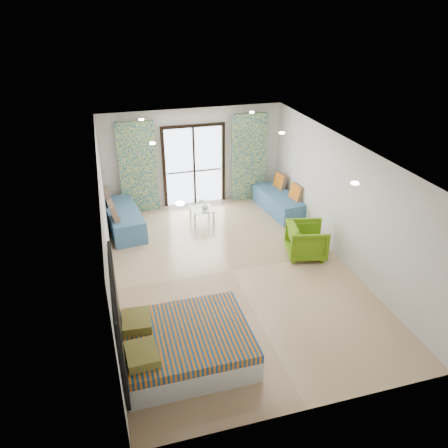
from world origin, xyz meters
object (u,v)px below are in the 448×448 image
object	(u,v)px
coffee_table	(202,210)
armchair	(307,239)
daybed_right	(280,202)
daybed_left	(123,218)
bed	(185,345)

from	to	relation	value
coffee_table	armchair	distance (m)	2.99
daybed_right	coffee_table	distance (m)	2.21
daybed_left	daybed_right	bearing A→B (deg)	-7.57
bed	daybed_left	size ratio (longest dim) A/B	0.99
bed	armchair	size ratio (longest dim) A/B	2.37
daybed_right	daybed_left	bearing A→B (deg)	171.75
bed	armchair	xyz separation A→B (m)	(3.28, 2.43, 0.14)
daybed_left	armchair	bearing A→B (deg)	-38.43
daybed_right	armchair	world-z (taller)	daybed_right
bed	coffee_table	world-z (taller)	bed
daybed_right	bed	bearing A→B (deg)	-134.02
bed	armchair	distance (m)	4.08
daybed_left	daybed_right	xyz separation A→B (m)	(4.23, -0.08, -0.02)
bed	daybed_right	size ratio (longest dim) A/B	1.06
armchair	coffee_table	bearing A→B (deg)	52.68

